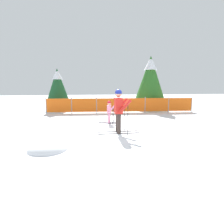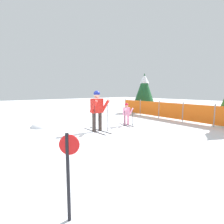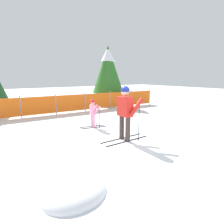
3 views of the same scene
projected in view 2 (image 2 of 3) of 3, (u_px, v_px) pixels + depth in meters
The scene contains 7 objects.
ground_plane at pixel (95, 130), 8.09m from camera, with size 60.00×60.00×0.00m, color white.
skier_adult at pixel (97, 107), 7.80m from camera, with size 1.74×0.77×1.84m.
skier_child at pixel (127, 112), 9.19m from camera, with size 1.15×0.57×1.19m.
safety_fence at pixel (183, 112), 10.33m from camera, with size 10.72×0.73×1.16m.
conifer_near at pixel (144, 88), 15.08m from camera, with size 1.79×1.79×3.32m.
trail_marker at pixel (69, 167), 2.39m from camera, with size 0.20×0.23×1.27m.
snow_mound at pixel (42, 127), 8.85m from camera, with size 1.22×1.03×0.49m, color white.
Camera 2 is at (6.66, -4.36, 1.84)m, focal length 28.00 mm.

